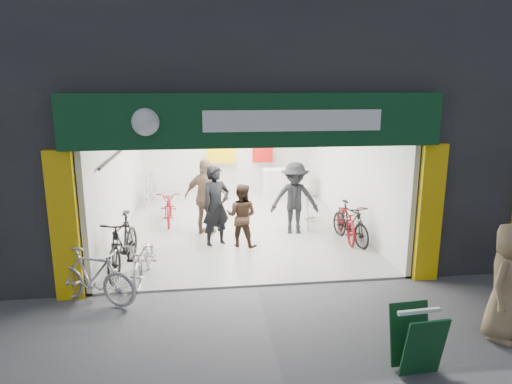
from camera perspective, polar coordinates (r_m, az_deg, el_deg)
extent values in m
plane|color=#56565B|center=(8.58, -0.03, -11.76)|extent=(60.00, 60.00, 0.00)
cube|color=#232326|center=(13.05, 1.68, 22.55)|extent=(16.00, 10.00, 4.50)
cube|color=#232326|center=(13.63, -26.63, 3.88)|extent=(5.00, 10.00, 3.50)
cube|color=#232326|center=(14.63, 21.38, 4.92)|extent=(6.00, 10.00, 3.50)
cube|color=#9E9E99|center=(12.30, -2.39, -3.86)|extent=(6.00, 8.00, 0.04)
cube|color=silver|center=(15.98, -3.72, 5.87)|extent=(6.00, 0.20, 3.20)
cube|color=silver|center=(12.05, -16.59, 2.97)|extent=(0.10, 8.00, 3.20)
cube|color=silver|center=(12.52, 11.14, 3.64)|extent=(0.10, 8.00, 3.20)
cube|color=white|center=(11.77, -2.54, 11.36)|extent=(6.00, 8.00, 0.10)
cube|color=black|center=(7.89, -0.13, 11.23)|extent=(6.00, 0.30, 0.30)
cube|color=#0C3718|center=(7.68, 0.08, 8.94)|extent=(6.40, 0.25, 0.90)
cube|color=white|center=(7.65, 4.73, 8.88)|extent=(3.00, 0.02, 0.35)
cube|color=#E5B60C|center=(8.32, -22.85, -4.07)|extent=(0.45, 0.12, 2.60)
cube|color=#E5B60C|center=(9.05, 20.91, -2.55)|extent=(0.45, 0.12, 2.60)
cylinder|color=black|center=(11.37, -16.58, 4.95)|extent=(0.06, 5.00, 0.06)
cube|color=silver|center=(14.82, 3.70, 0.98)|extent=(1.40, 0.60, 1.00)
cube|color=white|center=(8.98, -1.02, 10.38)|extent=(1.30, 0.35, 0.04)
cube|color=white|center=(10.77, -2.08, 10.83)|extent=(1.30, 0.35, 0.04)
cube|color=white|center=(12.57, -2.85, 11.15)|extent=(1.30, 0.35, 0.04)
cube|color=white|center=(14.36, -3.43, 11.38)|extent=(1.30, 0.35, 0.04)
imported|color=#B7B7BC|center=(8.98, -13.79, -8.10)|extent=(0.72, 1.65, 0.84)
imported|color=black|center=(9.36, -16.30, -6.27)|extent=(0.80, 2.00, 1.17)
imported|color=maroon|center=(12.48, -10.81, -1.75)|extent=(0.68, 1.77, 0.92)
imported|color=#BBBABF|center=(14.53, -13.11, 0.52)|extent=(0.70, 1.80, 1.05)
imported|color=black|center=(10.90, 11.71, -3.81)|extent=(0.78, 1.69, 0.98)
imported|color=maroon|center=(11.16, 11.23, -3.52)|extent=(0.77, 1.81, 0.92)
imported|color=silver|center=(12.09, 6.27, -1.81)|extent=(0.73, 1.75, 1.02)
imported|color=#B5B4B9|center=(8.25, -19.76, -9.89)|extent=(1.69, 1.09, 0.99)
imported|color=black|center=(10.40, -5.02, -1.80)|extent=(0.82, 0.71, 1.88)
imported|color=#3B261B|center=(10.34, -1.82, -2.99)|extent=(0.88, 0.79, 1.48)
imported|color=black|center=(11.21, 4.85, -0.87)|extent=(1.26, 0.84, 1.82)
imported|color=#8C6C51|center=(11.19, -6.21, -0.67)|extent=(1.21, 0.83, 1.91)
imported|color=#8C7451|center=(7.56, 28.92, -9.82)|extent=(1.02, 0.93, 1.75)
cube|color=#0D3619|center=(6.32, 20.28, -17.83)|extent=(0.56, 0.24, 0.83)
cube|color=#0D3619|center=(6.58, 18.61, -16.38)|extent=(0.56, 0.24, 0.83)
cube|color=white|center=(6.26, 19.71, -13.88)|extent=(0.57, 0.09, 0.05)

